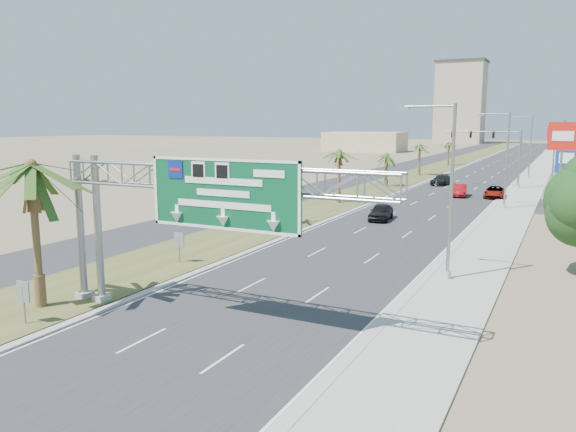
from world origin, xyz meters
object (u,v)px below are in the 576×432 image
Objects in this scene: pole_sign_blue at (566,161)px; car_left_lane at (381,212)px; palm_near at (31,166)px; car_mid_lane at (460,190)px; sign_gantry at (199,190)px; signal_mast at (504,153)px; car_right_lane at (495,192)px; car_far at (441,180)px; pole_sign_red_near at (563,143)px; pole_sign_red_far at (555,138)px.

car_left_lane is at bearing -140.21° from pole_sign_blue.
palm_near is 53.84m from car_mid_lane.
sign_gantry is 62.37m from signal_mast.
car_mid_lane is (3.50, 20.69, -0.02)m from car_left_lane.
car_left_lane is (7.20, 31.71, -6.17)m from palm_near.
sign_gantry is at bearing -100.09° from car_right_lane.
car_mid_lane is at bearing 74.36° from car_left_lane.
sign_gantry reaches higher than pole_sign_blue.
car_left_lane is 32.65m from car_far.
sign_gantry is 36.60m from pole_sign_red_near.
palm_near is 1.66× the size of car_far.
sign_gantry is 1.93× the size of pole_sign_red_far.
car_right_lane is at bearing 64.47° from car_left_lane.
car_left_lane is at bearing -82.40° from car_far.
signal_mast is 8.88m from pole_sign_red_far.
car_far is at bearing -157.90° from pole_sign_red_far.
car_far is 33.23m from pole_sign_red_near.
signal_mast is at bearing 111.60° from pole_sign_blue.
pole_sign_blue is at bearing -45.69° from car_far.
car_mid_lane reaches higher than car_right_lane.
palm_near is 0.96× the size of pole_sign_red_far.
pole_sign_blue reaches higher than car_right_lane.
car_far is 0.70× the size of pole_sign_blue.
sign_gantry is at bearing -99.90° from car_mid_lane.
car_mid_lane is at bearing -175.55° from car_right_lane.
signal_mast is at bearing 65.40° from car_mid_lane.
sign_gantry is 2.33× the size of pole_sign_blue.
pole_sign_blue is at bearing -42.48° from car_mid_lane.
car_right_lane is at bearing 112.73° from pole_sign_red_near.
sign_gantry reaches higher than car_right_lane.
car_left_lane is 22.48m from car_right_lane.
car_mid_lane is at bearing 144.51° from pole_sign_blue.
sign_gantry is 69.34m from pole_sign_red_far.
pole_sign_red_near is (7.15, -17.06, 6.58)m from car_right_lane.
car_mid_lane is 0.90× the size of car_far.
car_left_lane is at bearing 91.80° from sign_gantry.
car_far is at bearing 104.34° from car_mid_lane.
palm_near reaches higher than car_far.
sign_gantry is 30.26m from car_left_lane.
pole_sign_red_far reaches higher than car_mid_lane.
pole_sign_red_near is (11.15, -16.56, 6.52)m from car_mid_lane.
car_mid_lane is (2.56, 50.47, -5.31)m from sign_gantry.
palm_near is at bearing -121.37° from pole_sign_red_near.
pole_sign_blue is (15.00, 12.49, 4.47)m from car_left_lane.
pole_sign_red_far reaches higher than palm_near.
pole_sign_red_far is at bearing 68.95° from car_right_lane.
pole_sign_red_near reaches higher than pole_sign_blue.
car_right_lane is (7.50, 21.20, -0.08)m from car_left_lane.
car_mid_lane is 21.00m from pole_sign_red_near.
signal_mast is 2.27× the size of car_mid_lane.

